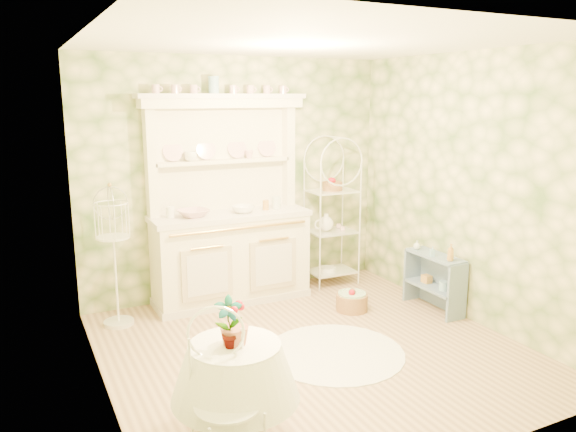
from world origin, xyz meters
name	(u,v)px	position (x,y,z in m)	size (l,w,h in m)	color
floor	(312,349)	(0.00, 0.00, 0.00)	(3.60, 3.60, 0.00)	tan
ceiling	(315,41)	(0.00, 0.00, 2.70)	(3.60, 3.60, 0.00)	white
wall_left	(96,225)	(-1.80, 0.00, 1.35)	(3.60, 3.60, 0.00)	beige
wall_right	(470,189)	(1.80, 0.00, 1.35)	(3.60, 3.60, 0.00)	beige
wall_back	(237,178)	(0.00, 1.80, 1.35)	(3.60, 3.60, 0.00)	beige
wall_front	(465,256)	(0.00, -1.80, 1.35)	(3.60, 3.60, 0.00)	beige
kitchen_dresser	(230,201)	(-0.20, 1.52, 1.15)	(1.87, 0.61, 2.29)	white
bakers_rack	(332,214)	(1.11, 1.54, 0.87)	(0.54, 0.39, 1.75)	white
side_shelf	(434,281)	(1.65, 0.28, 0.32)	(0.28, 0.75, 0.64)	#6B84A1
round_table	(236,398)	(-1.14, -1.02, 0.34)	(0.62, 0.62, 0.67)	white
cafe_chair	(227,409)	(-1.29, -1.27, 0.43)	(0.39, 0.39, 0.86)	white
birdcage_stand	(114,256)	(-1.48, 1.38, 0.72)	(0.34, 0.34, 1.43)	white
floor_basket	(352,300)	(0.84, 0.65, 0.11)	(0.34, 0.34, 0.22)	olive
lace_rug	(335,352)	(0.14, -0.16, 0.01)	(1.25, 1.25, 0.01)	white
bowl_floral	(193,216)	(-0.62, 1.50, 1.02)	(0.32, 0.32, 0.08)	white
bowl_white	(243,212)	(-0.07, 1.46, 1.02)	(0.25, 0.25, 0.08)	white
cup_left	(191,158)	(-0.57, 1.68, 1.61)	(0.13, 0.13, 0.11)	white
cup_right	(249,156)	(0.10, 1.68, 1.61)	(0.10, 0.10, 0.09)	white
potted_geranium	(229,328)	(-1.19, -1.06, 0.85)	(0.18, 0.12, 0.33)	#3F7238
bottle_amber	(451,254)	(1.62, 0.03, 0.68)	(0.07, 0.07, 0.18)	#BA8638
bottle_blue	(432,252)	(1.58, 0.26, 0.65)	(0.05, 0.05, 0.10)	#82B3C8
bottle_glass	(417,246)	(1.60, 0.54, 0.65)	(0.08, 0.08, 0.10)	silver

